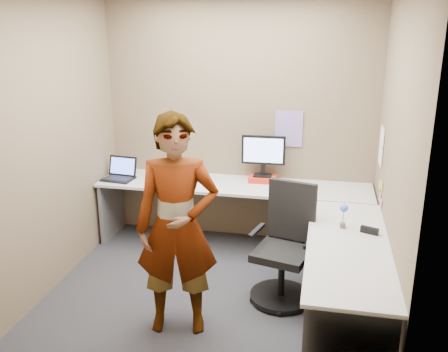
% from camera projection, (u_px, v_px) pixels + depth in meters
% --- Properties ---
extents(ground, '(3.00, 3.00, 0.00)m').
position_uv_depth(ground, '(214.00, 289.00, 4.72)').
color(ground, black).
rests_on(ground, ground).
extents(wall_back, '(3.00, 0.00, 3.00)m').
position_uv_depth(wall_back, '(239.00, 122.00, 5.53)').
color(wall_back, brown).
rests_on(wall_back, ground).
extents(wall_right, '(0.00, 2.70, 2.70)m').
position_uv_depth(wall_right, '(394.00, 161.00, 4.02)').
color(wall_right, brown).
rests_on(wall_right, ground).
extents(wall_left, '(0.00, 2.70, 2.70)m').
position_uv_depth(wall_left, '(55.00, 143.00, 4.60)').
color(wall_left, brown).
rests_on(wall_left, ground).
extents(desk, '(2.98, 2.58, 0.73)m').
position_uv_depth(desk, '(267.00, 220.00, 4.82)').
color(desk, '#B2B2B2').
rests_on(desk, ground).
extents(paper_ream, '(0.30, 0.23, 0.06)m').
position_uv_depth(paper_ream, '(262.00, 179.00, 5.49)').
color(paper_ream, red).
rests_on(paper_ream, desk).
extents(monitor, '(0.48, 0.14, 0.45)m').
position_uv_depth(monitor, '(263.00, 152.00, 5.42)').
color(monitor, black).
rests_on(monitor, paper_ream).
extents(laptop, '(0.36, 0.31, 0.24)m').
position_uv_depth(laptop, '(120.00, 173.00, 5.58)').
color(laptop, black).
rests_on(laptop, desk).
extents(trackball_mouse, '(0.12, 0.08, 0.07)m').
position_uv_depth(trackball_mouse, '(154.00, 179.00, 5.51)').
color(trackball_mouse, '#B7B7BC').
rests_on(trackball_mouse, desk).
extents(origami, '(0.10, 0.10, 0.06)m').
position_uv_depth(origami, '(200.00, 185.00, 5.30)').
color(origami, white).
rests_on(origami, desk).
extents(stapler, '(0.15, 0.09, 0.05)m').
position_uv_depth(stapler, '(370.00, 230.00, 4.16)').
color(stapler, black).
rests_on(stapler, desk).
extents(flower, '(0.07, 0.07, 0.22)m').
position_uv_depth(flower, '(344.00, 212.00, 4.24)').
color(flower, brown).
rests_on(flower, desk).
extents(calendar_purple, '(0.30, 0.01, 0.40)m').
position_uv_depth(calendar_purple, '(289.00, 129.00, 5.42)').
color(calendar_purple, '#846BB7').
rests_on(calendar_purple, wall_back).
extents(calendar_white, '(0.01, 0.28, 0.38)m').
position_uv_depth(calendar_white, '(381.00, 146.00, 4.90)').
color(calendar_white, white).
rests_on(calendar_white, wall_right).
extents(sticky_note_a, '(0.01, 0.07, 0.07)m').
position_uv_depth(sticky_note_a, '(382.00, 186.00, 4.66)').
color(sticky_note_a, '#F2E059').
rests_on(sticky_note_a, wall_right).
extents(sticky_note_b, '(0.01, 0.07, 0.07)m').
position_uv_depth(sticky_note_b, '(380.00, 197.00, 4.75)').
color(sticky_note_b, pink).
rests_on(sticky_note_b, wall_right).
extents(sticky_note_c, '(0.01, 0.07, 0.07)m').
position_uv_depth(sticky_note_c, '(381.00, 204.00, 4.64)').
color(sticky_note_c, pink).
rests_on(sticky_note_c, wall_right).
extents(sticky_note_d, '(0.01, 0.07, 0.07)m').
position_uv_depth(sticky_note_d, '(380.00, 184.00, 4.81)').
color(sticky_note_d, '#F2E059').
rests_on(sticky_note_d, wall_right).
extents(office_chair, '(0.60, 0.57, 1.05)m').
position_uv_depth(office_chair, '(285.00, 254.00, 4.47)').
color(office_chair, black).
rests_on(office_chair, ground).
extents(person, '(0.73, 0.55, 1.79)m').
position_uv_depth(person, '(177.00, 226.00, 3.90)').
color(person, '#999399').
rests_on(person, ground).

